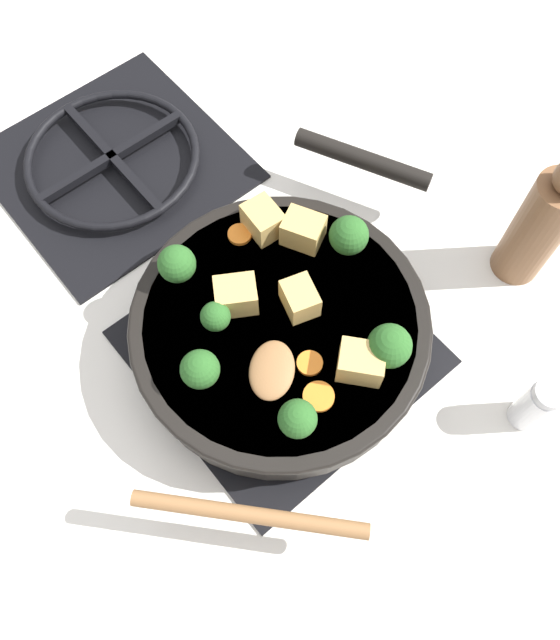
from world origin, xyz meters
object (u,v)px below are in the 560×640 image
at_px(skillet_pan, 281,327).
at_px(salt_shaker, 536,405).
at_px(wooden_spoon, 260,447).
at_px(pepper_mill, 540,226).

distance_m(skillet_pan, salt_shaker, 0.29).
relative_size(wooden_spoon, salt_shaker, 2.68).
bearing_deg(pepper_mill, wooden_spoon, 178.83).
distance_m(pepper_mill, salt_shaker, 0.21).
distance_m(wooden_spoon, pepper_mill, 0.41).
distance_m(skillet_pan, wooden_spoon, 0.15).
bearing_deg(salt_shaker, skillet_pan, 122.59).
xyz_separation_m(skillet_pan, pepper_mill, (0.30, -0.11, 0.03)).
relative_size(skillet_pan, pepper_mill, 2.25).
relative_size(wooden_spoon, pepper_mill, 1.17).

